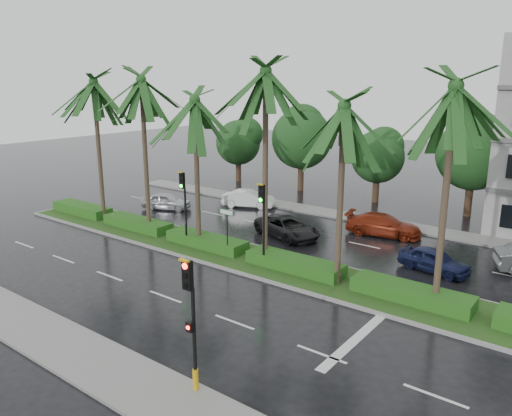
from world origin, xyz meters
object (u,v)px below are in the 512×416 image
Objects in this scene: car_white at (248,199)px; street_sign at (227,221)px; car_darkgrey at (287,227)px; car_blue at (434,260)px; signal_near at (191,320)px; car_red at (383,225)px; car_silver at (166,201)px; signal_median_left at (184,198)px.

street_sign is at bearing -171.14° from car_white.
car_white is at bearing 72.77° from car_darkgrey.
car_white is 16.31m from car_blue.
car_darkgrey is at bearing 113.48° from signal_near.
street_sign is 10.45m from car_red.
car_white is 7.90m from car_darkgrey.
car_white is at bearing 77.15° from car_red.
car_silver is 6.17m from car_white.
car_blue is (9.09, -0.30, -0.03)m from car_darkgrey.
signal_near is 1.22× the size of car_blue.
car_white is (4.50, 4.22, 0.03)m from car_silver.
car_red reaches higher than car_silver.
car_blue is at bearing -116.16° from car_silver.
car_red is at bearing 95.78° from signal_near.
signal_median_left is at bearing 163.81° from car_darkgrey.
car_blue is at bearing 21.57° from signal_median_left.
signal_near reaches higher than car_blue.
car_silver is 16.01m from car_red.
car_darkgrey is at bearing 120.58° from car_red.
signal_median_left is 1.18× the size of car_silver.
signal_median_left is at bearing 128.74° from car_red.
car_silver is (-10.50, 5.36, -1.50)m from street_sign.
signal_near is 0.95× the size of car_darkgrey.
car_darkgrey is at bearing -147.81° from car_white.
car_red is at bearing -116.13° from car_white.
car_blue is (12.59, 4.98, -2.39)m from signal_median_left.
street_sign is 0.72× the size of car_blue.
car_white reaches higher than car_silver.
signal_median_left is at bearing -176.53° from street_sign.
car_blue is (15.59, -4.78, -0.04)m from car_white.
street_sign is 0.57× the size of car_darkgrey.
car_red is at bearing 57.31° from car_blue.
signal_median_left is 1.10× the size of car_white.
signal_median_left is 3.13m from street_sign.
car_red is at bearing 60.55° from street_sign.
street_sign is 0.56× the size of car_red.
signal_median_left is 6.76m from car_darkgrey.
car_darkgrey is (11.00, -0.27, 0.01)m from car_silver.
signal_near is 1.10× the size of car_white.
street_sign is at bearing 125.34° from signal_near.
street_sign is (-7.00, 9.87, -0.38)m from signal_near.
signal_median_left is (-10.00, 9.69, 0.49)m from signal_near.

